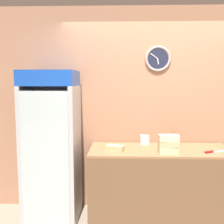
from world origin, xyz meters
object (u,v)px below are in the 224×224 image
object	(u,v)px
sandwich_stack_top	(169,138)
chefs_knife	(212,152)
sandwich_stack_bottom	(168,150)
napkin_dispenser	(144,140)
sandwich_stack_middle	(169,144)
beverage_cooler	(53,140)
condiment_jar	(175,139)
sandwich_flat_left	(115,148)

from	to	relation	value
sandwich_stack_top	chefs_knife	size ratio (longest dim) A/B	0.81
sandwich_stack_bottom	napkin_dispenser	bearing A→B (deg)	117.69
sandwich_stack_top	napkin_dispenser	bearing A→B (deg)	117.69
sandwich_stack_middle	sandwich_stack_bottom	bearing A→B (deg)	0.00
beverage_cooler	condiment_jar	size ratio (longest dim) A/B	13.78
sandwich_stack_bottom	napkin_dispenser	xyz separation A→B (m)	(-0.23, 0.44, 0.02)
condiment_jar	napkin_dispenser	xyz separation A→B (m)	(-0.40, -0.05, -0.01)
sandwich_stack_bottom	sandwich_flat_left	distance (m)	0.61
beverage_cooler	chefs_knife	size ratio (longest dim) A/B	6.42
sandwich_flat_left	condiment_jar	bearing A→B (deg)	27.52
sandwich_stack_middle	sandwich_stack_top	size ratio (longest dim) A/B	0.98
beverage_cooler	condiment_jar	world-z (taller)	beverage_cooler
sandwich_flat_left	napkin_dispenser	size ratio (longest dim) A/B	1.93
sandwich_stack_bottom	condiment_jar	distance (m)	0.52
sandwich_stack_top	napkin_dispenser	distance (m)	0.51
sandwich_stack_top	sandwich_flat_left	xyz separation A→B (m)	(-0.61, 0.09, -0.15)
sandwich_stack_top	chefs_knife	xyz separation A→B (m)	(0.52, 0.07, -0.17)
condiment_jar	napkin_dispenser	size ratio (longest dim) A/B	1.12
beverage_cooler	condiment_jar	xyz separation A→B (m)	(1.57, 0.22, -0.02)
beverage_cooler	napkin_dispenser	xyz separation A→B (m)	(1.16, 0.16, -0.03)
sandwich_stack_middle	condiment_jar	bearing A→B (deg)	70.71
sandwich_stack_bottom	napkin_dispenser	distance (m)	0.50
beverage_cooler	sandwich_flat_left	distance (m)	0.81
sandwich_stack_middle	sandwich_stack_top	distance (m)	0.07
sandwich_stack_top	chefs_knife	distance (m)	0.55
beverage_cooler	sandwich_stack_middle	xyz separation A→B (m)	(1.39, -0.28, 0.02)
beverage_cooler	sandwich_stack_bottom	bearing A→B (deg)	-11.32
sandwich_stack_bottom	sandwich_flat_left	size ratio (longest dim) A/B	1.01
condiment_jar	napkin_dispenser	world-z (taller)	condiment_jar
sandwich_stack_bottom	chefs_knife	size ratio (longest dim) A/B	0.81
condiment_jar	chefs_knife	bearing A→B (deg)	-50.95
napkin_dispenser	sandwich_stack_bottom	bearing A→B (deg)	-62.31
sandwich_stack_middle	sandwich_flat_left	size ratio (longest dim) A/B	0.99
chefs_knife	beverage_cooler	bearing A→B (deg)	173.67
sandwich_stack_bottom	chefs_knife	world-z (taller)	sandwich_stack_bottom
sandwich_stack_top	sandwich_flat_left	size ratio (longest dim) A/B	1.01
beverage_cooler	condiment_jar	distance (m)	1.58
napkin_dispenser	condiment_jar	bearing A→B (deg)	7.71
beverage_cooler	sandwich_flat_left	bearing A→B (deg)	-13.76
sandwich_stack_bottom	sandwich_stack_middle	distance (m)	0.07
sandwich_flat_left	sandwich_stack_middle	bearing A→B (deg)	-8.12
sandwich_stack_top	sandwich_flat_left	distance (m)	0.63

